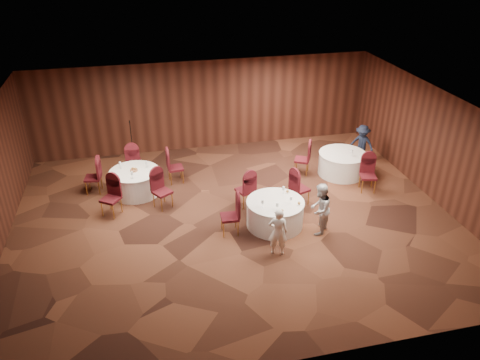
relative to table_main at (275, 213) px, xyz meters
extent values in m
plane|color=black|center=(-1.00, 0.54, -0.38)|extent=(12.00, 12.00, 0.00)
plane|color=silver|center=(-1.00, 0.54, 2.82)|extent=(12.00, 12.00, 0.00)
plane|color=black|center=(-1.00, 5.54, 1.22)|extent=(12.00, 0.00, 12.00)
plane|color=black|center=(-1.00, -4.46, 1.22)|extent=(12.00, 0.00, 12.00)
plane|color=black|center=(5.00, 0.54, 1.22)|extent=(0.00, 10.00, 10.00)
cylinder|color=white|center=(0.00, 0.00, -0.02)|extent=(1.52, 1.52, 0.72)
cylinder|color=white|center=(0.00, 0.00, 0.35)|extent=(1.55, 1.55, 0.03)
cylinder|color=white|center=(-3.62, 2.65, -0.02)|extent=(1.46, 1.46, 0.72)
cylinder|color=white|center=(-3.62, 2.65, 0.35)|extent=(1.49, 1.49, 0.03)
cylinder|color=white|center=(3.00, 2.40, -0.02)|extent=(1.50, 1.50, 0.72)
cylinder|color=white|center=(3.00, 2.40, 0.35)|extent=(1.53, 1.53, 0.03)
cylinder|color=silver|center=(-0.08, -0.41, 0.37)|extent=(0.06, 0.06, 0.01)
cylinder|color=silver|center=(-0.08, -0.41, 0.43)|extent=(0.01, 0.01, 0.11)
cone|color=silver|center=(-0.08, -0.41, 0.53)|extent=(0.08, 0.08, 0.10)
cylinder|color=silver|center=(-0.41, -0.18, 0.37)|extent=(0.06, 0.06, 0.01)
cylinder|color=silver|center=(-0.41, -0.18, 0.43)|extent=(0.01, 0.01, 0.11)
cone|color=silver|center=(-0.41, -0.18, 0.53)|extent=(0.08, 0.08, 0.10)
cylinder|color=silver|center=(0.33, 0.36, 0.37)|extent=(0.06, 0.06, 0.01)
cylinder|color=silver|center=(0.33, 0.36, 0.43)|extent=(0.01, 0.01, 0.11)
cone|color=silver|center=(0.33, 0.36, 0.53)|extent=(0.08, 0.08, 0.10)
cylinder|color=silver|center=(0.36, -0.19, 0.37)|extent=(0.06, 0.06, 0.01)
cylinder|color=silver|center=(0.36, -0.19, 0.43)|extent=(0.01, 0.01, 0.11)
cone|color=silver|center=(0.36, -0.19, 0.53)|extent=(0.08, 0.08, 0.10)
cylinder|color=white|center=(0.01, -0.55, 0.37)|extent=(0.15, 0.15, 0.01)
sphere|color=#9E6B33|center=(0.01, -0.55, 0.41)|extent=(0.08, 0.08, 0.08)
cylinder|color=white|center=(0.56, -0.28, 0.37)|extent=(0.15, 0.15, 0.01)
sphere|color=#9E6B33|center=(0.56, -0.28, 0.41)|extent=(0.08, 0.08, 0.08)
cylinder|color=white|center=(0.46, 0.38, 0.37)|extent=(0.15, 0.15, 0.01)
sphere|color=#9E6B33|center=(0.46, 0.38, 0.41)|extent=(0.08, 0.08, 0.08)
cylinder|color=silver|center=(-3.24, 2.81, 0.37)|extent=(0.06, 0.06, 0.01)
cylinder|color=silver|center=(-3.24, 2.81, 0.43)|extent=(0.01, 0.01, 0.11)
cone|color=silver|center=(-3.24, 2.81, 0.53)|extent=(0.08, 0.08, 0.10)
cylinder|color=silver|center=(-4.01, 2.92, 0.37)|extent=(0.06, 0.06, 0.01)
cylinder|color=silver|center=(-4.01, 2.92, 0.43)|extent=(0.01, 0.01, 0.11)
cone|color=silver|center=(-4.01, 2.92, 0.53)|extent=(0.08, 0.08, 0.10)
cylinder|color=silver|center=(-3.67, 2.19, 0.37)|extent=(0.06, 0.06, 0.01)
cylinder|color=silver|center=(-3.67, 2.19, 0.43)|extent=(0.01, 0.01, 0.11)
cone|color=silver|center=(-3.67, 2.19, 0.53)|extent=(0.08, 0.08, 0.10)
cylinder|color=brown|center=(-3.62, 2.65, 0.39)|extent=(0.22, 0.22, 0.06)
sphere|color=#9E6B33|center=(-3.65, 2.67, 0.45)|extent=(0.07, 0.07, 0.07)
sphere|color=#9E6B33|center=(-3.58, 2.63, 0.45)|extent=(0.07, 0.07, 0.07)
cylinder|color=silver|center=(3.18, 2.16, 0.37)|extent=(0.06, 0.06, 0.01)
cylinder|color=silver|center=(3.18, 2.16, 0.43)|extent=(0.01, 0.01, 0.11)
cone|color=silver|center=(3.18, 2.16, 0.53)|extent=(0.08, 0.08, 0.10)
cylinder|color=black|center=(-3.61, 4.38, -0.37)|extent=(0.24, 0.24, 0.02)
cylinder|color=black|center=(-3.61, 4.38, 0.47)|extent=(0.02, 0.02, 1.65)
cylinder|color=black|center=(-3.61, 4.43, 1.26)|extent=(0.04, 0.12, 0.04)
imported|color=white|center=(-0.31, -1.24, 0.27)|extent=(0.55, 0.44, 1.30)
imported|color=silver|center=(1.02, -0.60, 0.34)|extent=(0.86, 0.89, 1.44)
imported|color=black|center=(4.00, 3.10, 0.30)|extent=(0.96, 0.97, 1.34)
camera|label=1|loc=(-3.32, -10.17, 6.79)|focal=35.00mm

